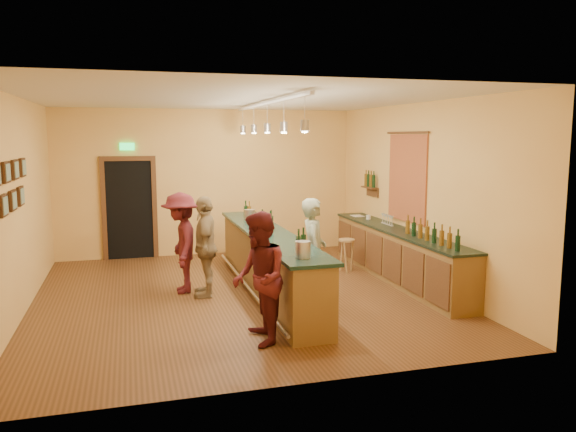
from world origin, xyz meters
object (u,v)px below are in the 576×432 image
object	(u,v)px
back_counter	(398,254)
bar_stool	(347,247)
customer_c	(181,243)
customer_a	(259,278)
tasting_bar	(268,258)
customer_b	(205,246)
bartender	(314,251)

from	to	relation	value
back_counter	bar_stool	xyz separation A→B (m)	(-0.65, 0.86, 0.01)
customer_c	bar_stool	world-z (taller)	customer_c
back_counter	customer_a	xyz separation A→B (m)	(-3.13, -2.38, 0.36)
bar_stool	customer_c	bearing A→B (deg)	-170.05
customer_c	tasting_bar	bearing A→B (deg)	71.58
back_counter	customer_c	bearing A→B (deg)	175.59
back_counter	bar_stool	bearing A→B (deg)	127.33
back_counter	customer_c	world-z (taller)	customer_c
customer_c	bar_stool	size ratio (longest dim) A/B	2.62
back_counter	customer_a	distance (m)	3.95
back_counter	customer_a	bearing A→B (deg)	-142.78
bar_stool	tasting_bar	bearing A→B (deg)	-150.31
customer_b	customer_c	world-z (taller)	customer_c
tasting_bar	customer_c	distance (m)	1.48
bartender	customer_b	distance (m)	1.80
bartender	customer_c	xyz separation A→B (m)	(-1.93, 1.22, 0.01)
back_counter	customer_b	size ratio (longest dim) A/B	2.74
bar_stool	customer_b	bearing A→B (deg)	-162.29
tasting_bar	bar_stool	distance (m)	2.10
customer_b	back_counter	bearing A→B (deg)	100.06
tasting_bar	back_counter	bearing A→B (deg)	4.18
tasting_bar	customer_c	xyz separation A→B (m)	(-1.38, 0.48, 0.24)
bartender	customer_c	size ratio (longest dim) A/B	0.99
tasting_bar	customer_b	size ratio (longest dim) A/B	3.08
customer_a	customer_c	xyz separation A→B (m)	(-0.72, 2.68, 0.00)
bartender	customer_c	bearing A→B (deg)	71.98
bartender	customer_b	size ratio (longest dim) A/B	1.01
tasting_bar	bar_stool	size ratio (longest dim) A/B	7.90
tasting_bar	customer_a	world-z (taller)	customer_a
customer_b	customer_c	bearing A→B (deg)	-124.70
tasting_bar	bartender	distance (m)	0.96
bar_stool	back_counter	bearing A→B (deg)	-52.67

